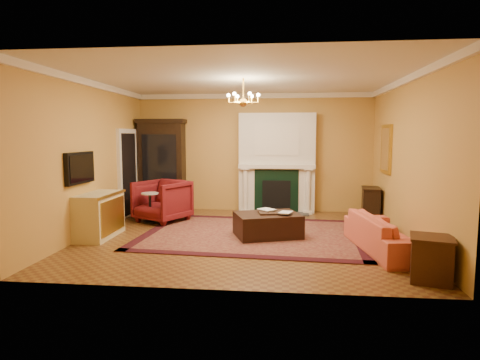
# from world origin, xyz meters

# --- Properties ---
(floor) EXTENTS (6.00, 5.50, 0.02)m
(floor) POSITION_xyz_m (0.00, 0.00, -0.01)
(floor) COLOR brown
(floor) RESTS_ON ground
(ceiling) EXTENTS (6.00, 5.50, 0.02)m
(ceiling) POSITION_xyz_m (0.00, 0.00, 3.01)
(ceiling) COLOR silver
(ceiling) RESTS_ON wall_back
(wall_back) EXTENTS (6.00, 0.02, 3.00)m
(wall_back) POSITION_xyz_m (0.00, 2.76, 1.50)
(wall_back) COLOR #B68F41
(wall_back) RESTS_ON floor
(wall_front) EXTENTS (6.00, 0.02, 3.00)m
(wall_front) POSITION_xyz_m (0.00, -2.76, 1.50)
(wall_front) COLOR #B68F41
(wall_front) RESTS_ON floor
(wall_left) EXTENTS (0.02, 5.50, 3.00)m
(wall_left) POSITION_xyz_m (-3.01, 0.00, 1.50)
(wall_left) COLOR #B68F41
(wall_left) RESTS_ON floor
(wall_right) EXTENTS (0.02, 5.50, 3.00)m
(wall_right) POSITION_xyz_m (3.01, 0.00, 1.50)
(wall_right) COLOR #B68F41
(wall_right) RESTS_ON floor
(fireplace) EXTENTS (1.90, 0.70, 2.50)m
(fireplace) POSITION_xyz_m (0.60, 2.57, 1.19)
(fireplace) COLOR silver
(fireplace) RESTS_ON wall_back
(crown_molding) EXTENTS (6.00, 5.50, 0.12)m
(crown_molding) POSITION_xyz_m (0.00, 0.96, 2.94)
(crown_molding) COLOR white
(crown_molding) RESTS_ON ceiling
(doorway) EXTENTS (0.08, 1.05, 2.10)m
(doorway) POSITION_xyz_m (-2.95, 1.70, 1.05)
(doorway) COLOR silver
(doorway) RESTS_ON wall_left
(tv_panel) EXTENTS (0.09, 0.95, 0.58)m
(tv_panel) POSITION_xyz_m (-2.95, -0.60, 1.35)
(tv_panel) COLOR black
(tv_panel) RESTS_ON wall_left
(gilt_mirror) EXTENTS (0.06, 0.76, 1.05)m
(gilt_mirror) POSITION_xyz_m (2.97, 1.40, 1.65)
(gilt_mirror) COLOR gold
(gilt_mirror) RESTS_ON wall_right
(chandelier) EXTENTS (0.63, 0.55, 0.53)m
(chandelier) POSITION_xyz_m (-0.00, 0.00, 2.61)
(chandelier) COLOR gold
(chandelier) RESTS_ON ceiling
(oriental_rug) EXTENTS (4.43, 3.44, 0.02)m
(oriental_rug) POSITION_xyz_m (0.17, 0.15, 0.01)
(oriental_rug) COLOR #420E11
(oriental_rug) RESTS_ON floor
(china_cabinet) EXTENTS (1.14, 0.54, 2.25)m
(china_cabinet) POSITION_xyz_m (-2.34, 2.49, 1.13)
(china_cabinet) COLOR black
(china_cabinet) RESTS_ON floor
(wingback_armchair) EXTENTS (1.32, 1.30, 1.03)m
(wingback_armchair) POSITION_xyz_m (-1.96, 1.16, 0.52)
(wingback_armchair) COLOR maroon
(wingback_armchair) RESTS_ON floor
(pedestal_table) EXTENTS (0.38, 0.38, 0.68)m
(pedestal_table) POSITION_xyz_m (-2.18, 0.98, 0.39)
(pedestal_table) COLOR black
(pedestal_table) RESTS_ON floor
(commode) EXTENTS (0.54, 1.14, 0.85)m
(commode) POSITION_xyz_m (-2.73, -0.36, 0.43)
(commode) COLOR beige
(commode) RESTS_ON floor
(coral_sofa) EXTENTS (0.89, 2.12, 0.80)m
(coral_sofa) POSITION_xyz_m (2.48, -0.77, 0.40)
(coral_sofa) COLOR #C34C3E
(coral_sofa) RESTS_ON floor
(end_table) EXTENTS (0.62, 0.62, 0.58)m
(end_table) POSITION_xyz_m (2.72, -2.15, 0.29)
(end_table) COLOR black
(end_table) RESTS_ON floor
(console_table) EXTENTS (0.46, 0.70, 0.73)m
(console_table) POSITION_xyz_m (2.78, 1.83, 0.36)
(console_table) COLOR black
(console_table) RESTS_ON floor
(leather_ottoman) EXTENTS (1.40, 1.20, 0.44)m
(leather_ottoman) POSITION_xyz_m (0.47, -0.01, 0.24)
(leather_ottoman) COLOR black
(leather_ottoman) RESTS_ON oriental_rug
(ottoman_tray) EXTENTS (0.52, 0.44, 0.03)m
(ottoman_tray) POSITION_xyz_m (0.53, 0.00, 0.47)
(ottoman_tray) COLOR black
(ottoman_tray) RESTS_ON leather_ottoman
(book_a) EXTENTS (0.19, 0.19, 0.32)m
(book_a) POSITION_xyz_m (0.37, 0.06, 0.65)
(book_a) COLOR gray
(book_a) RESTS_ON ottoman_tray
(book_b) EXTENTS (0.21, 0.09, 0.29)m
(book_b) POSITION_xyz_m (0.71, -0.06, 0.63)
(book_b) COLOR gray
(book_b) RESTS_ON ottoman_tray
(topiary_left) EXTENTS (0.14, 0.14, 0.39)m
(topiary_left) POSITION_xyz_m (-0.09, 2.53, 1.44)
(topiary_left) COLOR gray
(topiary_left) RESTS_ON fireplace
(topiary_right) EXTENTS (0.14, 0.14, 0.38)m
(topiary_right) POSITION_xyz_m (1.39, 2.53, 1.44)
(topiary_right) COLOR gray
(topiary_right) RESTS_ON fireplace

